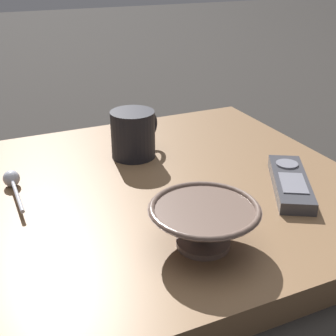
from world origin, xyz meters
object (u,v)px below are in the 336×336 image
Objects in this scene: teaspoon at (12,181)px; tv_remote_near at (290,182)px; coffee_mug at (136,134)px; cereal_bowl at (204,223)px.

tv_remote_near is at bearing 155.73° from teaspoon.
coffee_mug is at bearing -169.78° from teaspoon.
tv_remote_near is at bearing 128.61° from coffee_mug.
teaspoon reaches higher than tv_remote_near.
cereal_bowl is at bearing 85.58° from coffee_mug.
coffee_mug is (-0.02, -0.32, 0.01)m from cereal_bowl.
coffee_mug reaches higher than cereal_bowl.
cereal_bowl is 0.23m from tv_remote_near.
cereal_bowl reaches higher than tv_remote_near.
cereal_bowl is 0.32m from coffee_mug.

